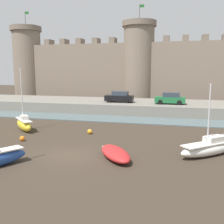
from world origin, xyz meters
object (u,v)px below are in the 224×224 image
(car_quay_centre_west, at_px, (170,98))
(sailboat_foreground_left, at_px, (24,124))
(mooring_buoy_off_centre, at_px, (90,132))
(car_quay_east, at_px, (119,97))
(mooring_buoy_near_channel, at_px, (22,139))
(sailboat_midflat_right, at_px, (210,148))
(rowboat_midflat_centre, at_px, (115,153))

(car_quay_centre_west, bearing_deg, sailboat_foreground_left, -136.15)
(mooring_buoy_off_centre, relative_size, car_quay_centre_west, 0.11)
(mooring_buoy_off_centre, distance_m, car_quay_east, 13.98)
(mooring_buoy_off_centre, bearing_deg, car_quay_east, 90.63)
(sailboat_foreground_left, xyz_separation_m, mooring_buoy_near_channel, (2.19, -3.72, -0.46))
(sailboat_foreground_left, bearing_deg, mooring_buoy_off_centre, 1.63)
(sailboat_midflat_right, bearing_deg, car_quay_east, 121.06)
(rowboat_midflat_centre, relative_size, sailboat_midflat_right, 0.80)
(sailboat_midflat_right, height_order, car_quay_centre_west, sailboat_midflat_right)
(mooring_buoy_near_channel, bearing_deg, mooring_buoy_off_centre, 38.80)
(sailboat_foreground_left, bearing_deg, rowboat_midflat_centre, -29.03)
(sailboat_foreground_left, height_order, mooring_buoy_near_channel, sailboat_foreground_left)
(sailboat_midflat_right, height_order, sailboat_foreground_left, sailboat_foreground_left)
(mooring_buoy_near_channel, bearing_deg, sailboat_midflat_right, -0.15)
(sailboat_midflat_right, bearing_deg, mooring_buoy_off_centre, 159.46)
(rowboat_midflat_centre, xyz_separation_m, car_quay_east, (-4.22, 20.20, 1.88))
(sailboat_foreground_left, height_order, car_quay_centre_west, sailboat_foreground_left)
(rowboat_midflat_centre, height_order, mooring_buoy_near_channel, rowboat_midflat_centre)
(rowboat_midflat_centre, height_order, mooring_buoy_off_centre, rowboat_midflat_centre)
(sailboat_foreground_left, distance_m, car_quay_east, 15.72)
(rowboat_midflat_centre, relative_size, mooring_buoy_near_channel, 9.19)
(sailboat_foreground_left, height_order, mooring_buoy_off_centre, sailboat_foreground_left)
(rowboat_midflat_centre, bearing_deg, car_quay_centre_west, 81.18)
(car_quay_east, relative_size, car_quay_centre_west, 1.00)
(sailboat_midflat_right, bearing_deg, car_quay_centre_west, 101.11)
(mooring_buoy_off_centre, relative_size, car_quay_east, 0.11)
(sailboat_foreground_left, distance_m, car_quay_centre_west, 19.76)
(sailboat_midflat_right, xyz_separation_m, mooring_buoy_near_channel, (-15.43, 0.04, -0.34))
(sailboat_midflat_right, distance_m, mooring_buoy_near_channel, 15.44)
(rowboat_midflat_centre, relative_size, car_quay_centre_west, 1.01)
(rowboat_midflat_centre, bearing_deg, mooring_buoy_near_channel, 164.61)
(mooring_buoy_off_centre, bearing_deg, mooring_buoy_near_channel, -141.20)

